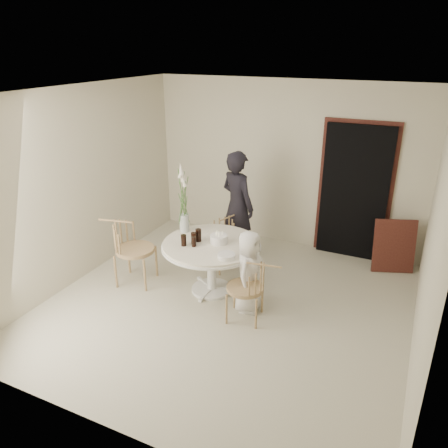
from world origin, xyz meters
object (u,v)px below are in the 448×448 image
at_px(table, 211,250).
at_px(girl, 237,206).
at_px(birthday_cake, 219,239).
at_px(chair_right, 254,283).
at_px(chair_left, 126,242).
at_px(flower_vase, 184,204).
at_px(chair_far, 224,235).
at_px(boy, 249,272).

relative_size(table, girl, 0.77).
xyz_separation_m(girl, birthday_cake, (0.19, -1.07, -0.08)).
relative_size(chair_right, girl, 0.46).
relative_size(table, chair_left, 1.41).
xyz_separation_m(table, chair_right, (0.78, -0.40, -0.10)).
distance_m(birthday_cake, flower_vase, 0.72).
height_order(table, girl, girl).
bearing_deg(chair_far, boy, -32.20).
relative_size(chair_far, birthday_cake, 3.38).
distance_m(chair_far, birthday_cake, 0.81).
relative_size(girl, boy, 1.59).
distance_m(table, girl, 1.15).
distance_m(chair_right, birthday_cake, 0.86).
distance_m(girl, boy, 1.55).
xyz_separation_m(table, girl, (-0.10, 1.12, 0.25)).
xyz_separation_m(girl, boy, (0.73, -1.32, -0.32)).
bearing_deg(boy, chair_right, -144.79).
relative_size(chair_right, boy, 0.73).
bearing_deg(flower_vase, birthday_cake, -13.60).
height_order(table, chair_right, chair_right).
bearing_deg(birthday_cake, girl, 100.30).
height_order(table, flower_vase, flower_vase).
height_order(chair_right, birthday_cake, birthday_cake).
bearing_deg(girl, chair_far, 105.26).
bearing_deg(boy, table, 69.02).
bearing_deg(birthday_cake, chair_left, -166.65).
distance_m(chair_left, boy, 1.84).
relative_size(table, birthday_cake, 5.74).
bearing_deg(chair_far, chair_right, -32.42).
distance_m(girl, flower_vase, 1.05).
relative_size(chair_far, chair_left, 0.83).
distance_m(chair_right, boy, 0.24).
bearing_deg(girl, chair_left, 76.09).
xyz_separation_m(chair_right, boy, (-0.15, 0.19, 0.03)).
height_order(chair_right, chair_left, chair_left).
bearing_deg(birthday_cake, flower_vase, 166.40).
distance_m(chair_left, girl, 1.79).
xyz_separation_m(chair_far, chair_left, (-1.05, -1.03, 0.10)).
distance_m(table, boy, 0.66).
distance_m(chair_far, chair_right, 1.49).
relative_size(chair_far, girl, 0.45).
bearing_deg(boy, chair_left, 89.11).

